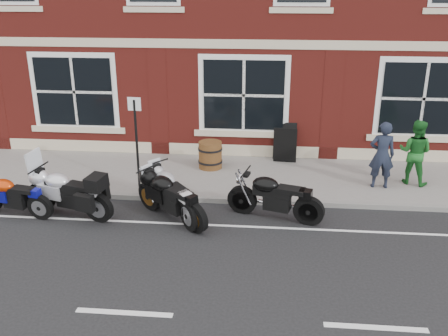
# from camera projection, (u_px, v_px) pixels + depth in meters

# --- Properties ---
(ground) EXTENTS (80.00, 80.00, 0.00)m
(ground) POSITION_uv_depth(u_px,v_px,m) (163.00, 227.00, 10.89)
(ground) COLOR black
(ground) RESTS_ON ground
(sidewalk) EXTENTS (30.00, 3.00, 0.12)m
(sidewalk) POSITION_uv_depth(u_px,v_px,m) (185.00, 175.00, 13.66)
(sidewalk) COLOR slate
(sidewalk) RESTS_ON ground
(kerb) EXTENTS (30.00, 0.16, 0.12)m
(kerb) POSITION_uv_depth(u_px,v_px,m) (174.00, 198.00, 12.19)
(kerb) COLOR slate
(kerb) RESTS_ON ground
(moto_touring_silver) EXTENTS (2.23, 0.86, 1.51)m
(moto_touring_silver) POSITION_uv_depth(u_px,v_px,m) (66.00, 190.00, 11.26)
(moto_touring_silver) COLOR black
(moto_touring_silver) RESTS_ON ground
(moto_sport_red) EXTENTS (1.96, 0.52, 0.89)m
(moto_sport_red) POSITION_uv_depth(u_px,v_px,m) (13.00, 194.00, 11.30)
(moto_sport_red) COLOR black
(moto_sport_red) RESTS_ON ground
(moto_sport_black) EXTENTS (1.83, 1.57, 1.02)m
(moto_sport_black) POSITION_uv_depth(u_px,v_px,m) (171.00, 195.00, 11.05)
(moto_sport_black) COLOR black
(moto_sport_black) RESTS_ON ground
(moto_sport_silver) EXTENTS (1.50, 1.91, 1.03)m
(moto_sport_silver) POSITION_uv_depth(u_px,v_px,m) (173.00, 191.00, 11.25)
(moto_sport_silver) COLOR black
(moto_sport_silver) RESTS_ON ground
(moto_naked_black) EXTENTS (2.18, 0.78, 1.00)m
(moto_naked_black) POSITION_uv_depth(u_px,v_px,m) (273.00, 195.00, 11.11)
(moto_naked_black) COLOR black
(moto_naked_black) RESTS_ON ground
(pedestrian_left) EXTENTS (0.64, 0.43, 1.72)m
(pedestrian_left) POSITION_uv_depth(u_px,v_px,m) (382.00, 155.00, 12.41)
(pedestrian_left) COLOR #1A1F2F
(pedestrian_left) RESTS_ON sidewalk
(pedestrian_right) EXTENTS (1.02, 0.95, 1.68)m
(pedestrian_right) POSITION_uv_depth(u_px,v_px,m) (415.00, 152.00, 12.66)
(pedestrian_right) COLOR #1C6222
(pedestrian_right) RESTS_ON sidewalk
(a_board_sign) EXTENTS (0.69, 0.49, 1.09)m
(a_board_sign) POSITION_uv_depth(u_px,v_px,m) (285.00, 143.00, 14.33)
(a_board_sign) COLOR black
(a_board_sign) RESTS_ON sidewalk
(barrel_planter) EXTENTS (0.68, 0.68, 0.75)m
(barrel_planter) POSITION_uv_depth(u_px,v_px,m) (210.00, 155.00, 13.87)
(barrel_planter) COLOR #542716
(barrel_planter) RESTS_ON sidewalk
(parking_sign) EXTENTS (0.33, 0.06, 2.32)m
(parking_sign) POSITION_uv_depth(u_px,v_px,m) (136.00, 136.00, 12.25)
(parking_sign) COLOR black
(parking_sign) RESTS_ON sidewalk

